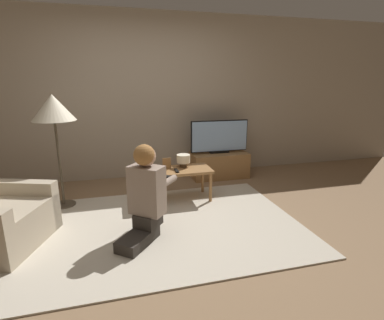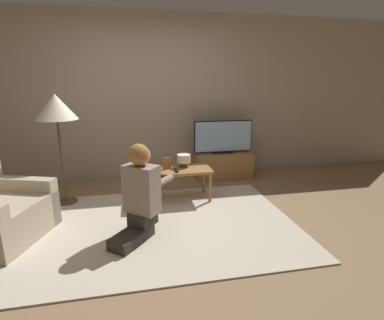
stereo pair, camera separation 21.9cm
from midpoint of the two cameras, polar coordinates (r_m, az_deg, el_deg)
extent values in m
plane|color=#896B4C|center=(3.41, -4.03, -12.41)|extent=(10.00, 10.00, 0.00)
cube|color=tan|center=(4.96, -7.36, 11.75)|extent=(10.00, 0.06, 2.60)
cube|color=beige|center=(3.41, -4.03, -12.29)|extent=(2.95, 2.09, 0.02)
cube|color=olive|center=(4.99, 7.09, -1.01)|extent=(0.92, 0.47, 0.41)
cube|color=black|center=(4.93, 7.17, 1.51)|extent=(0.33, 0.08, 0.04)
cube|color=black|center=(4.88, 7.24, 4.50)|extent=(0.96, 0.03, 0.51)
cube|color=#8CB2E0|center=(4.88, 7.27, 4.49)|extent=(0.93, 0.04, 0.48)
cube|color=olive|center=(3.94, -1.28, -1.99)|extent=(0.89, 0.44, 0.04)
cylinder|color=olive|center=(3.79, -6.86, -6.27)|extent=(0.04, 0.04, 0.40)
cylinder|color=olive|center=(3.93, 5.08, -5.43)|extent=(0.04, 0.04, 0.40)
cylinder|color=olive|center=(4.13, -7.29, -4.50)|extent=(0.04, 0.04, 0.40)
cylinder|color=olive|center=(4.26, 3.71, -3.79)|extent=(0.04, 0.04, 0.40)
cylinder|color=#4C4233|center=(4.26, -21.40, -7.47)|extent=(0.28, 0.28, 0.03)
cylinder|color=#4C4233|center=(4.06, -22.31, 1.48)|extent=(0.03, 0.03, 1.34)
cone|color=#EFE5C6|center=(3.98, -23.10, 9.32)|extent=(0.50, 0.50, 0.31)
cube|color=#B7A88E|center=(3.79, -28.20, -6.89)|extent=(0.81, 0.40, 0.54)
cube|color=#332D28|center=(3.08, -9.34, -14.34)|extent=(0.47, 0.51, 0.11)
cube|color=#332D28|center=(3.15, -7.36, -10.93)|extent=(0.32, 0.32, 0.14)
cube|color=gray|center=(3.03, -7.55, -5.54)|extent=(0.39, 0.37, 0.49)
sphere|color=tan|center=(2.93, -7.78, 0.85)|extent=(0.20, 0.20, 0.20)
sphere|color=#9E6B38|center=(2.91, -8.02, 1.06)|extent=(0.21, 0.21, 0.21)
cube|color=black|center=(3.31, -3.91, -3.19)|extent=(0.12, 0.11, 0.04)
cylinder|color=gray|center=(3.16, -3.46, -4.05)|extent=(0.24, 0.28, 0.07)
cylinder|color=gray|center=(3.27, -6.54, -3.50)|extent=(0.24, 0.28, 0.07)
cube|color=olive|center=(3.93, -3.23, -0.62)|extent=(0.11, 0.01, 0.15)
cylinder|color=#4C3823|center=(4.02, -0.01, -0.90)|extent=(0.10, 0.10, 0.06)
cylinder|color=#EFE5C6|center=(4.00, -0.01, 0.28)|extent=(0.18, 0.18, 0.11)
cube|color=black|center=(3.84, -1.41, -2.00)|extent=(0.04, 0.15, 0.02)
camera|label=1|loc=(0.11, -88.40, 0.43)|focal=28.00mm
camera|label=2|loc=(0.11, 91.60, -0.43)|focal=28.00mm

